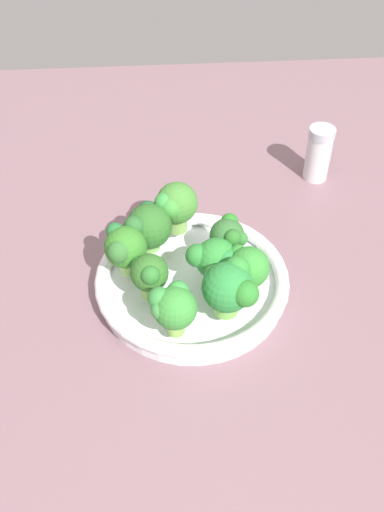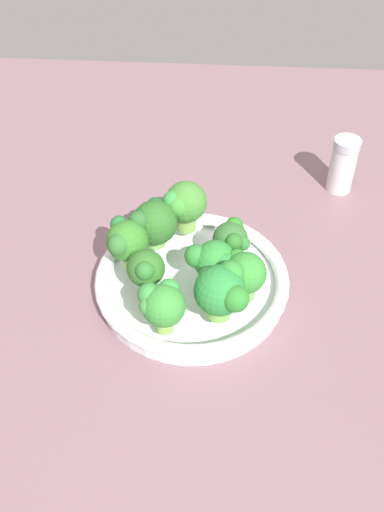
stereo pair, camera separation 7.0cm
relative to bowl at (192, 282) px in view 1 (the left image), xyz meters
The scene contains 12 objects.
ground_plane 5.13cm from the bowl, 131.34° to the left, with size 130.00×130.00×2.50cm, color #7D5D65.
bowl is the anchor object (origin of this frame).
broccoli_floret_0 9.22cm from the bowl, 120.72° to the left, with size 6.18×6.27×6.97cm.
broccoli_floret_1 7.42cm from the bowl, 151.06° to the right, with size 4.59×5.20×5.87cm.
broccoli_floret_2 10.16cm from the bowl, 79.06° to the right, with size 5.65×5.67×7.17cm.
broccoli_floret_3 5.61cm from the bowl, 156.53° to the left, with size 6.18×5.10×5.85cm.
broccoli_floret_4 8.93cm from the bowl, 45.22° to the right, with size 5.94×5.97×6.49cm.
broccoli_floret_5 8.10cm from the bowl, 33.16° to the left, with size 4.47×4.68×6.03cm.
broccoli_floret_6 9.93cm from the bowl, ahead, with size 5.14×5.57×6.67cm.
broccoli_floret_7 10.56cm from the bowl, 72.58° to the left, with size 5.37×5.29×6.34cm.
broccoli_floret_8 8.59cm from the bowl, 155.09° to the left, with size 4.95×5.10×6.32cm.
pepper_shaker 30.80cm from the bowl, 132.80° to the right, with size 3.94×3.94×8.69cm.
Camera 1 is at (6.43, 46.90, 55.46)cm, focal length 41.15 mm.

